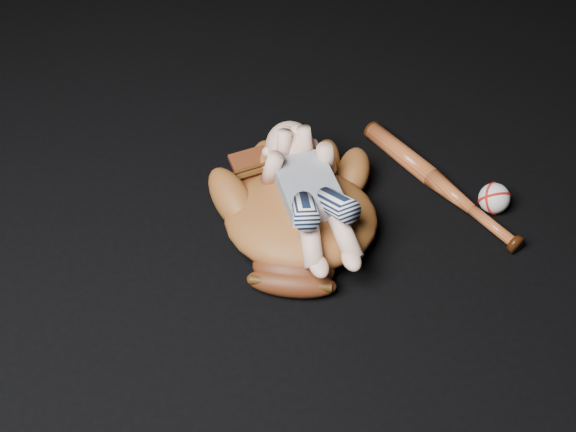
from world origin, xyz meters
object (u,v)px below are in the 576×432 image
at_px(baseball_glove, 301,212).
at_px(baseball_bat, 439,184).
at_px(newborn_baby, 312,192).
at_px(baseball, 494,198).

height_order(baseball_glove, baseball_bat, baseball_glove).
bearing_deg(baseball_bat, newborn_baby, -164.62).
height_order(baseball_glove, newborn_baby, newborn_baby).
relative_size(baseball_bat, baseball, 7.03).
distance_m(baseball_glove, newborn_baby, 0.06).
bearing_deg(baseball_bat, baseball_glove, -167.27).
bearing_deg(baseball_glove, newborn_baby, -10.36).
bearing_deg(newborn_baby, baseball_bat, 11.61).
distance_m(baseball_glove, baseball, 0.40).
bearing_deg(baseball_glove, baseball_bat, 31.60).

